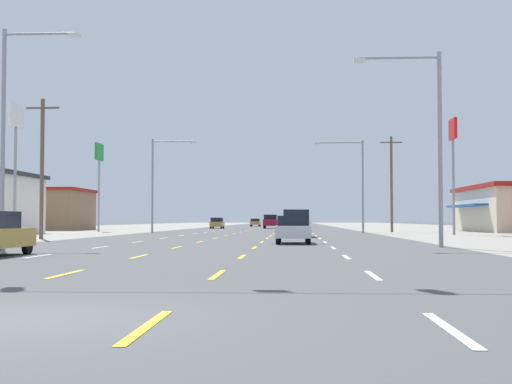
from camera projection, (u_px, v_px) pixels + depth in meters
The scene contains 22 objects.
ground_plane at pixel (261, 231), 74.43m from camera, with size 572.00×572.00×0.00m, color #4C4C4F.
lot_apron_left at pixel (39, 231), 75.76m from camera, with size 28.00×440.00×0.01m, color gray.
lot_apron_right at pixel (491, 231), 73.09m from camera, with size 28.00×440.00×0.01m, color gray.
lane_markings at pixel (272, 227), 112.84m from camera, with size 10.64×227.60×0.01m.
signal_span_wire at pixel (156, 47), 17.56m from camera, with size 27.44×0.53×9.76m.
sedan_inner_right_near at pixel (293, 229), 35.98m from camera, with size 1.80×4.50×1.46m.
suv_inner_right_mid at pixel (296, 223), 49.72m from camera, with size 1.98×4.90×1.98m.
sedan_inner_right_midfar at pixel (293, 223), 93.24m from camera, with size 1.80×4.50×1.46m.
hatchback_far_left_far at pixel (217, 223), 95.96m from camera, with size 1.72×3.90×1.54m.
suv_center_turn_farther at pixel (270, 221), 98.28m from camera, with size 1.98×4.90×1.98m.
suv_inner_right_farthest at pixel (293, 221), 108.42m from camera, with size 1.98×4.90×1.98m.
sedan_inner_left_distant_a at pixel (255, 222), 127.30m from camera, with size 1.80×4.50×1.46m.
storefront_left_row_2 at pixel (48, 209), 82.94m from camera, with size 9.61×10.73×5.01m.
pole_sign_left_row_1 at pixel (16, 134), 51.55m from camera, with size 0.24×2.47×10.05m.
pole_sign_left_row_2 at pixel (99, 163), 72.49m from camera, with size 0.24×2.56×9.36m.
pole_sign_right_row_1 at pixel (453, 147), 56.79m from camera, with size 0.24×2.13×9.67m.
streetlight_left_row_0 at pixel (10, 122), 32.06m from camera, with size 3.73×0.26×10.27m.
streetlight_right_row_0 at pixel (431, 133), 30.98m from camera, with size 3.99×0.26×8.91m.
streetlight_left_row_1 at pixel (157, 178), 66.15m from camera, with size 4.37×0.26×9.11m.
streetlight_right_row_1 at pixel (357, 178), 65.11m from camera, with size 4.73×0.26×8.89m.
utility_pole_left_row_0 at pixel (42, 166), 44.96m from camera, with size 2.20×0.26×9.25m.
utility_pole_right_row_1 at pixel (392, 182), 68.76m from camera, with size 2.20×0.26×9.67m.
Camera 1 is at (3.46, -8.46, 1.26)m, focal length 47.87 mm.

